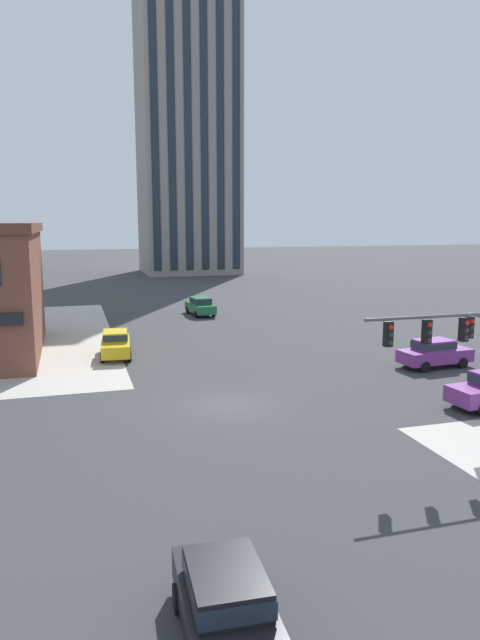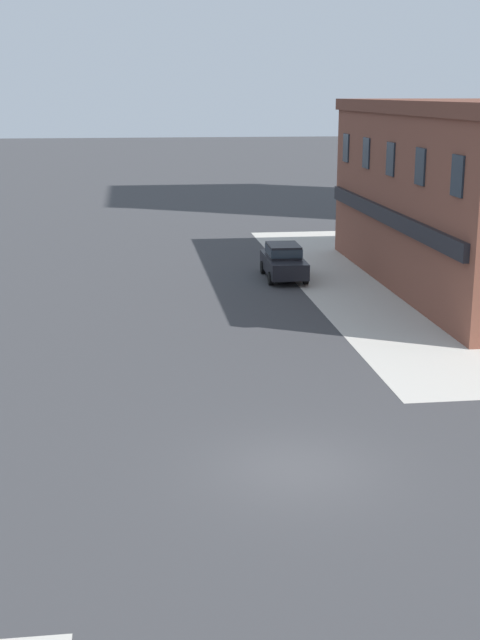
{
  "view_description": "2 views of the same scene",
  "coord_description": "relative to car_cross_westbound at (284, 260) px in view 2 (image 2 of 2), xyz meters",
  "views": [
    {
      "loc": [
        -6.91,
        -25.37,
        8.62
      ],
      "look_at": [
        1.02,
        1.55,
        3.82
      ],
      "focal_mm": 32.43,
      "sensor_mm": 36.0,
      "label": 1
    },
    {
      "loc": [
        18.87,
        -3.81,
        8.84
      ],
      "look_at": [
        -3.26,
        -0.95,
        2.91
      ],
      "focal_mm": 48.15,
      "sensor_mm": 36.0,
      "label": 2
    }
  ],
  "objects": [
    {
      "name": "car_cross_westbound",
      "position": [
        0.0,
        0.0,
        0.0
      ],
      "size": [
        4.43,
        1.95,
        1.68
      ],
      "color": "black",
      "rests_on": "ground"
    },
    {
      "name": "ground_plane",
      "position": [
        21.77,
        -3.59,
        -0.92
      ],
      "size": [
        320.0,
        320.0,
        0.0
      ],
      "primitive_type": "plane",
      "color": "#38383A"
    }
  ]
}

